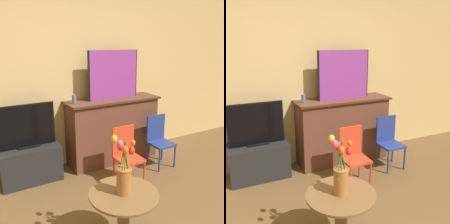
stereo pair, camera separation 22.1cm
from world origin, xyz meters
The scene contains 10 objects.
wall_back centered at (0.00, 2.13, 1.35)m, with size 8.00×0.06×2.70m.
fireplace_mantel centered at (0.45, 1.89, 0.49)m, with size 1.40×0.47×0.95m.
painting centered at (0.48, 1.89, 1.30)m, with size 0.79×0.03×0.69m.
mantel_candle centered at (-0.13, 1.89, 1.01)m, with size 0.05×0.05×0.12m.
tv_stand centered at (-0.78, 1.87, 0.23)m, with size 0.75×0.41×0.47m.
tv_monitor centered at (-0.78, 1.88, 0.74)m, with size 0.71×0.12×0.56m.
chair_red centered at (0.29, 1.23, 0.41)m, with size 0.31×0.31×0.73m.
chair_blue centered at (0.96, 1.42, 0.41)m, with size 0.31×0.31×0.73m.
side_table centered at (-0.33, 0.30, 0.35)m, with size 0.59×0.59×0.54m.
vase_tulips centered at (-0.33, 0.31, 0.73)m, with size 0.21×0.21×0.52m.
Camera 2 is at (-1.17, -1.44, 1.79)m, focal length 42.00 mm.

